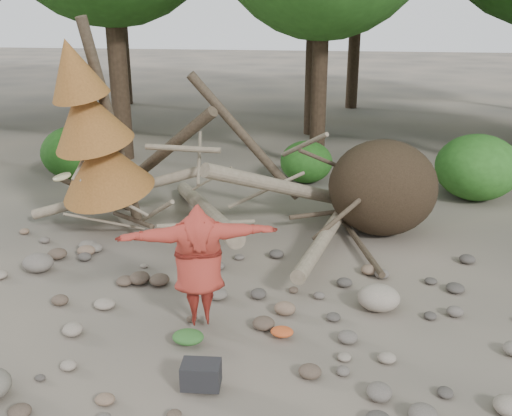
# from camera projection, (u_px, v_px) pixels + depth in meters

# --- Properties ---
(ground) EXTENTS (120.00, 120.00, 0.00)m
(ground) POSITION_uv_depth(u_px,v_px,m) (211.00, 331.00, 8.30)
(ground) COLOR #514C44
(ground) RESTS_ON ground
(deadfall_pile) EXTENTS (8.55, 5.24, 3.30)m
(deadfall_pile) POSITION_uv_depth(u_px,v_px,m) (354.00, 189.00, 11.64)
(deadfall_pile) COLOR #332619
(deadfall_pile) RESTS_ON ground
(dead_conifer) EXTENTS (2.06, 2.16, 4.35)m
(dead_conifer) POSITION_uv_depth(u_px,v_px,m) (93.00, 134.00, 11.21)
(dead_conifer) COLOR #4C3F30
(dead_conifer) RESTS_ON ground
(bush_left) EXTENTS (1.80, 1.80, 1.44)m
(bush_left) POSITION_uv_depth(u_px,v_px,m) (75.00, 153.00, 15.59)
(bush_left) COLOR #1D4D14
(bush_left) RESTS_ON ground
(bush_mid) EXTENTS (1.40, 1.40, 1.12)m
(bush_mid) POSITION_uv_depth(u_px,v_px,m) (306.00, 162.00, 15.27)
(bush_mid) COLOR #26611C
(bush_mid) RESTS_ON ground
(bush_right) EXTENTS (2.00, 2.00, 1.60)m
(bush_right) POSITION_uv_depth(u_px,v_px,m) (477.00, 167.00, 13.83)
(bush_right) COLOR #307324
(bush_right) RESTS_ON ground
(frisbee_thrower) EXTENTS (3.07, 1.26, 2.27)m
(frisbee_thrower) POSITION_uv_depth(u_px,v_px,m) (199.00, 264.00, 8.11)
(frisbee_thrower) COLOR maroon
(frisbee_thrower) RESTS_ON ground
(backpack) EXTENTS (0.50, 0.36, 0.32)m
(backpack) POSITION_uv_depth(u_px,v_px,m) (201.00, 379.00, 6.96)
(backpack) COLOR black
(backpack) RESTS_ON ground
(cloth_green) EXTENTS (0.44, 0.37, 0.17)m
(cloth_green) POSITION_uv_depth(u_px,v_px,m) (188.00, 340.00, 7.91)
(cloth_green) COLOR #2D5F26
(cloth_green) RESTS_ON ground
(cloth_orange) EXTENTS (0.33, 0.27, 0.12)m
(cloth_orange) POSITION_uv_depth(u_px,v_px,m) (282.00, 335.00, 8.08)
(cloth_orange) COLOR #B8481F
(cloth_orange) RESTS_ON ground
(boulder_mid_right) EXTENTS (0.66, 0.59, 0.40)m
(boulder_mid_right) POSITION_uv_depth(u_px,v_px,m) (379.00, 298.00, 8.83)
(boulder_mid_right) COLOR gray
(boulder_mid_right) RESTS_ON ground
(boulder_mid_left) EXTENTS (0.55, 0.49, 0.33)m
(boulder_mid_left) POSITION_uv_depth(u_px,v_px,m) (38.00, 263.00, 10.13)
(boulder_mid_left) COLOR #696159
(boulder_mid_left) RESTS_ON ground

